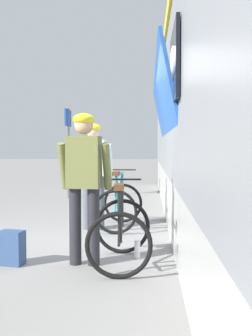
{
  "coord_description": "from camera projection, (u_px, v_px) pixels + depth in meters",
  "views": [
    {
      "loc": [
        0.9,
        -5.82,
        1.38
      ],
      "look_at": [
        0.54,
        0.42,
        1.05
      ],
      "focal_mm": 43.25,
      "sensor_mm": 36.0,
      "label": 1
    }
  ],
  "objects": [
    {
      "name": "backpack_on_platform",
      "position": [
        12.0,
        248.0,
        4.71
      ],
      "size": [
        0.31,
        0.23,
        0.4
      ],
      "primitive_type": "cube",
      "rotation": [
        0.0,
        0.0,
        -0.2
      ],
      "color": "navy",
      "rests_on": "ground"
    },
    {
      "name": "cyclist_far_in_white",
      "position": [
        94.0,
        166.0,
        6.71
      ],
      "size": [
        0.63,
        0.34,
        1.76
      ],
      "color": "#4C515B",
      "rests_on": "ground"
    },
    {
      "name": "bicycle_far_teal",
      "position": [
        119.0,
        204.0,
        6.85
      ],
      "size": [
        0.77,
        1.11,
        0.99
      ],
      "color": "black",
      "rests_on": "ground"
    },
    {
      "name": "platform_sign_post",
      "position": [
        68.0,
        138.0,
        10.77
      ],
      "size": [
        0.08,
        0.7,
        2.4
      ],
      "color": "#595B60",
      "rests_on": "ground"
    },
    {
      "name": "ground_plane",
      "position": [
        87.0,
        241.0,
        5.93
      ],
      "size": [
        80.0,
        80.0,
        0.0
      ],
      "primitive_type": "plane",
      "color": "gray"
    },
    {
      "name": "water_bottle_by_the_backpack",
      "position": [
        16.0,
        253.0,
        4.78
      ],
      "size": [
        0.08,
        0.08,
        0.24
      ],
      "primitive_type": "cylinder",
      "color": "#338CCC",
      "rests_on": "ground"
    },
    {
      "name": "water_bottle_near_the_bikes",
      "position": [
        137.0,
        249.0,
        5.0
      ],
      "size": [
        0.07,
        0.07,
        0.22
      ],
      "primitive_type": "cylinder",
      "color": "silver",
      "rests_on": "ground"
    },
    {
      "name": "cyclist_near_in_olive",
      "position": [
        84.0,
        175.0,
        4.68
      ],
      "size": [
        0.63,
        0.35,
        1.76
      ],
      "color": "#232328",
      "rests_on": "ground"
    },
    {
      "name": "bicycle_near_black",
      "position": [
        121.0,
        231.0,
        4.69
      ],
      "size": [
        0.74,
        1.09,
        0.99
      ],
      "color": "black",
      "rests_on": "ground"
    }
  ]
}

